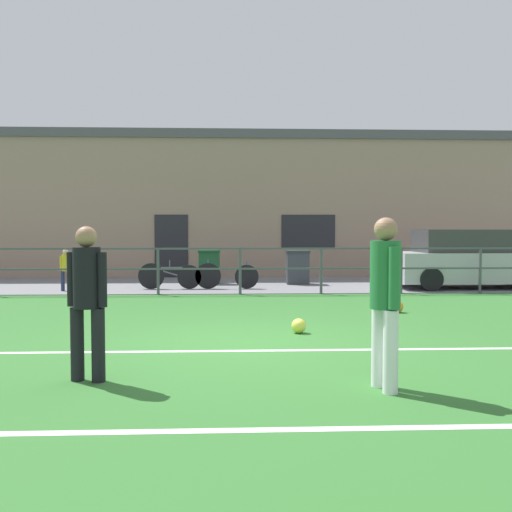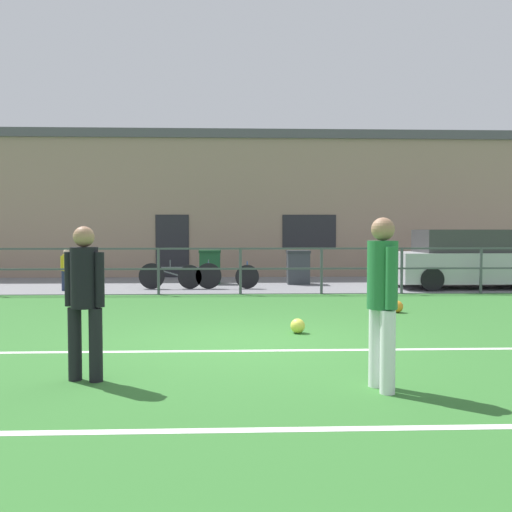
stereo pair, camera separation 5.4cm
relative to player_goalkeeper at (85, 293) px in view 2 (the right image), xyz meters
name	(u,v)px [view 2 (the right image)]	position (x,y,z in m)	size (l,w,h in m)	color
ground	(245,345)	(1.69, 1.89, -0.93)	(60.00, 44.00, 0.04)	#33702D
field_line_touchline	(246,351)	(1.69, 1.40, -0.91)	(36.00, 0.11, 0.00)	white
field_line_hash	(253,430)	(1.69, -1.51, -0.91)	(36.00, 0.11, 0.00)	white
pavement_strip	(240,284)	(1.69, 10.39, -0.90)	(48.00, 5.00, 0.02)	slate
perimeter_fence	(240,264)	(1.69, 7.89, -0.17)	(36.07, 0.07, 1.15)	#474C51
clubhouse_facade	(239,205)	(1.69, 14.09, 1.57)	(28.00, 2.56, 4.94)	gray
player_goalkeeper	(85,293)	(0.00, 0.00, 0.00)	(0.43, 0.28, 1.61)	black
player_striker	(382,292)	(2.99, -0.45, 0.05)	(0.30, 0.46, 1.69)	white
soccer_ball_match	(397,307)	(4.65, 4.71, -0.80)	(0.23, 0.23, 0.23)	orange
soccer_ball_spare	(298,326)	(2.51, 2.63, -0.80)	(0.22, 0.22, 0.22)	#E5E04C
spectator_child	(66,267)	(-2.77, 8.72, -0.28)	(0.30, 0.19, 1.08)	#232D4C
parked_car_red	(473,260)	(8.01, 9.12, -0.15)	(4.33, 1.86, 1.58)	#B7B7BC
bicycle_parked_0	(180,275)	(0.10, 9.09, -0.54)	(2.19, 0.04, 0.78)	black
bicycle_parked_2	(218,276)	(1.12, 9.09, -0.56)	(2.16, 0.04, 0.74)	black
trash_bin_0	(210,267)	(0.83, 10.58, -0.40)	(0.63, 0.53, 0.98)	#194C28
trash_bin_1	(298,267)	(3.39, 10.35, -0.40)	(0.67, 0.57, 0.97)	#33383D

